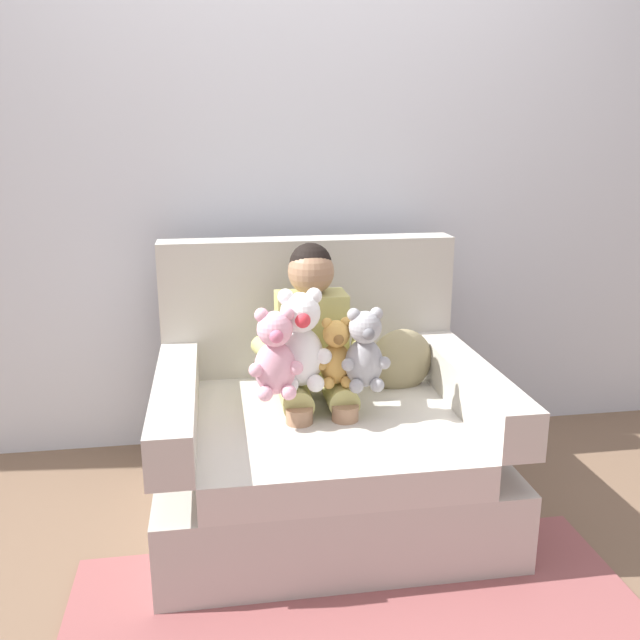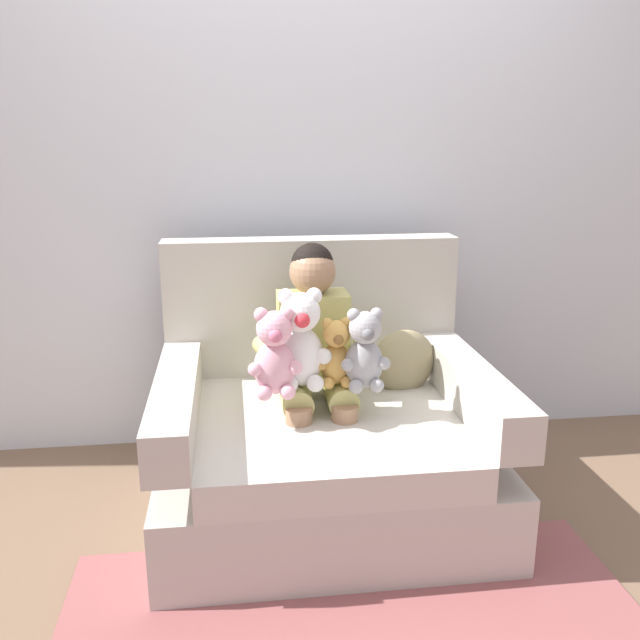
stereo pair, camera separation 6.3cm
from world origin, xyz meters
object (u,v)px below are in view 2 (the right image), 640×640
Objects in this scene: plush_grey at (365,352)px; throw_pillow at (403,362)px; armchair at (323,433)px; plush_white at (300,342)px; seated_child at (315,346)px; plush_honey at (336,354)px; plush_pink at (275,355)px.

plush_grey is 0.38m from throw_pillow.
plush_grey is at bearing -48.72° from armchair.
plush_white is at bearing -172.49° from plush_grey.
armchair is 1.44× the size of seated_child.
plush_grey reaches higher than throw_pillow.
throw_pillow is (0.43, 0.23, -0.17)m from plush_white.
plush_pink is (-0.22, -0.07, 0.03)m from plush_honey.
plush_pink is at bearing -140.79° from plush_white.
plush_white is 1.36× the size of throw_pillow.
plush_honey is at bearing -62.17° from seated_child.
plush_white reaches higher than throw_pillow.
seated_child is 2.34× the size of plush_white.
plush_honey is at bearing -142.32° from throw_pillow.
plush_grey is at bearing -19.03° from plush_honey.
seated_child is 3.37× the size of plush_honey.
plush_white is (-0.07, -0.13, 0.06)m from seated_child.
plush_white is at bearing 56.77° from plush_pink.
plush_grey is 0.31m from plush_pink.
seated_child is 0.23m from plush_grey.
seated_child reaches higher than throw_pillow.
plush_white is at bearing -112.91° from seated_child.
plush_grey is 0.94× the size of plush_pink.
seated_child is at bearing 125.26° from armchair.
plush_pink reaches higher than plush_grey.
plush_grey reaches higher than plush_honey.
seated_child is at bearing 122.38° from plush_honey.
plush_white reaches higher than plush_honey.
plush_grey is at bearing -7.25° from plush_white.
seated_child is at bearing 67.91° from plush_white.
seated_child is 0.39m from throw_pillow.
plush_white is (-0.09, -0.09, 0.39)m from armchair.
plush_grey is (0.12, -0.14, 0.36)m from armchair.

